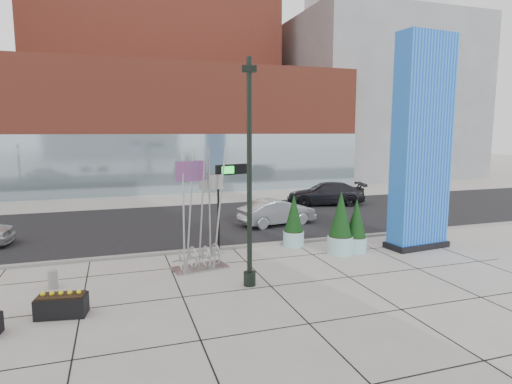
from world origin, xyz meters
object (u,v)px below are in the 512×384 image
object	(u,v)px
lamp_post	(249,196)
car_silver_mid	(277,212)
blue_pylon	(421,147)
public_art_sculpture	(200,237)
overhead_street_sign	(233,177)
concrete_bollard	(53,280)

from	to	relation	value
lamp_post	car_silver_mid	distance (m)	9.95
car_silver_mid	blue_pylon	bearing A→B (deg)	-156.56
public_art_sculpture	overhead_street_sign	bearing A→B (deg)	36.74
blue_pylon	public_art_sculpture	distance (m)	10.45
blue_pylon	car_silver_mid	bearing A→B (deg)	117.85
public_art_sculpture	concrete_bollard	size ratio (longest dim) A/B	7.51
lamp_post	concrete_bollard	distance (m)	7.15
lamp_post	public_art_sculpture	distance (m)	3.25
blue_pylon	concrete_bollard	size ratio (longest dim) A/B	14.99
blue_pylon	car_silver_mid	world-z (taller)	blue_pylon
public_art_sculpture	overhead_street_sign	distance (m)	3.38
car_silver_mid	lamp_post	bearing A→B (deg)	142.62
lamp_post	car_silver_mid	bearing A→B (deg)	63.33
lamp_post	car_silver_mid	xyz separation A→B (m)	(4.34, 8.63, -2.38)
public_art_sculpture	overhead_street_sign	world-z (taller)	public_art_sculpture
lamp_post	blue_pylon	bearing A→B (deg)	14.62
blue_pylon	public_art_sculpture	bearing A→B (deg)	173.23
blue_pylon	lamp_post	bearing A→B (deg)	-171.66
blue_pylon	concrete_bollard	xyz separation A→B (m)	(-15.00, -0.49, -4.23)
public_art_sculpture	concrete_bollard	xyz separation A→B (m)	(-5.09, -0.57, -0.92)
concrete_bollard	car_silver_mid	distance (m)	12.70
public_art_sculpture	blue_pylon	bearing A→B (deg)	-10.52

